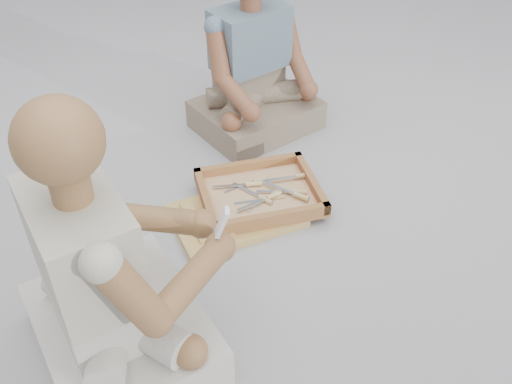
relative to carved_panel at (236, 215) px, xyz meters
name	(u,v)px	position (x,y,z in m)	size (l,w,h in m)	color
ground	(284,257)	(0.10, -0.29, -0.02)	(60.00, 60.00, 0.00)	#A5A4AA
carved_panel	(236,215)	(0.00, 0.00, 0.00)	(0.54, 0.36, 0.04)	olive
tool_tray	(260,194)	(0.13, 0.05, 0.04)	(0.55, 0.46, 0.07)	brown
chisel_0	(271,199)	(0.17, 0.00, 0.04)	(0.22, 0.05, 0.02)	silver
chisel_1	(297,195)	(0.27, -0.03, 0.06)	(0.15, 0.19, 0.02)	silver
chisel_2	(249,184)	(0.10, 0.12, 0.05)	(0.22, 0.07, 0.02)	silver
chisel_3	(273,195)	(0.18, 0.02, 0.04)	(0.21, 0.11, 0.02)	silver
chisel_4	(298,176)	(0.33, 0.09, 0.06)	(0.22, 0.05, 0.02)	silver
chisel_5	(270,197)	(0.16, 0.00, 0.06)	(0.22, 0.06, 0.02)	silver
chisel_6	(256,181)	(0.15, 0.14, 0.04)	(0.22, 0.06, 0.02)	silver
chisel_7	(262,198)	(0.13, 0.02, 0.05)	(0.12, 0.20, 0.02)	silver
chisel_8	(294,192)	(0.27, 0.00, 0.05)	(0.21, 0.10, 0.02)	silver
wood_chip_0	(263,230)	(0.08, -0.11, -0.02)	(0.02, 0.01, 0.00)	#D9AF80
wood_chip_1	(253,172)	(0.18, 0.28, -0.02)	(0.02, 0.01, 0.00)	#D9AF80
wood_chip_2	(227,235)	(-0.07, -0.09, -0.02)	(0.02, 0.01, 0.00)	#D9AF80
wood_chip_3	(252,189)	(0.14, 0.16, -0.02)	(0.02, 0.01, 0.00)	#D9AF80
wood_chip_4	(246,221)	(0.03, -0.03, -0.02)	(0.02, 0.01, 0.00)	#D9AF80
wood_chip_5	(219,218)	(-0.07, 0.02, -0.02)	(0.02, 0.01, 0.00)	#D9AF80
wood_chip_6	(261,207)	(0.13, 0.03, -0.02)	(0.02, 0.01, 0.00)	#D9AF80
wood_chip_7	(239,230)	(-0.01, -0.08, -0.02)	(0.02, 0.01, 0.00)	#D9AF80
wood_chip_8	(296,211)	(0.26, -0.05, -0.02)	(0.02, 0.01, 0.00)	#D9AF80
wood_chip_9	(243,161)	(0.17, 0.39, -0.02)	(0.02, 0.01, 0.00)	#D9AF80
wood_chip_10	(224,181)	(0.04, 0.27, -0.02)	(0.02, 0.01, 0.00)	#D9AF80
wood_chip_11	(273,181)	(0.25, 0.19, -0.02)	(0.02, 0.01, 0.00)	#D9AF80
wood_chip_12	(211,189)	(-0.04, 0.23, -0.02)	(0.02, 0.01, 0.00)	#D9AF80
craftsman	(109,282)	(-0.57, -0.49, 0.32)	(0.71, 0.71, 0.98)	#BAB6AC
companion	(254,74)	(0.34, 0.67, 0.28)	(0.69, 0.60, 0.90)	gray
mobile_phone	(222,222)	(-0.21, -0.49, 0.44)	(0.06, 0.05, 0.10)	silver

